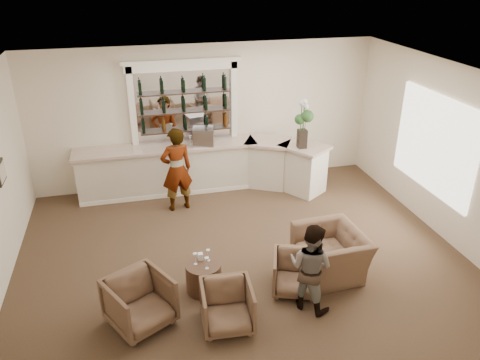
# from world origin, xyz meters

# --- Properties ---
(ground) EXTENTS (8.00, 8.00, 0.00)m
(ground) POSITION_xyz_m (0.00, 0.00, 0.00)
(ground) COLOR brown
(ground) RESTS_ON ground
(room_shell) EXTENTS (8.04, 7.02, 3.32)m
(room_shell) POSITION_xyz_m (0.16, 0.71, 2.34)
(room_shell) COLOR #F6E7CC
(room_shell) RESTS_ON ground
(bar_counter) EXTENTS (5.72, 1.80, 1.14)m
(bar_counter) POSITION_xyz_m (-0.16, 3.00, 0.57)
(bar_counter) COLOR white
(bar_counter) RESTS_ON ground
(back_bar_alcove) EXTENTS (2.64, 0.25, 3.00)m
(back_bar_alcove) POSITION_xyz_m (-0.50, 3.41, 2.03)
(back_bar_alcove) COLOR white
(back_bar_alcove) RESTS_ON ground
(cocktail_table) EXTENTS (0.58, 0.58, 0.50)m
(cocktail_table) POSITION_xyz_m (-0.82, -0.67, 0.25)
(cocktail_table) COLOR brown
(cocktail_table) RESTS_ON ground
(sommelier) EXTENTS (0.75, 0.56, 1.85)m
(sommelier) POSITION_xyz_m (-0.88, 2.23, 0.92)
(sommelier) COLOR gray
(sommelier) RESTS_ON ground
(guest) EXTENTS (0.89, 0.90, 1.46)m
(guest) POSITION_xyz_m (0.70, -1.45, 0.73)
(guest) COLOR gray
(guest) RESTS_ON ground
(armchair_left) EXTENTS (1.15, 1.16, 0.79)m
(armchair_left) POSITION_xyz_m (-1.87, -1.22, 0.39)
(armchair_left) COLOR brown
(armchair_left) RESTS_ON ground
(armchair_center) EXTENTS (0.79, 0.81, 0.70)m
(armchair_center) POSITION_xyz_m (-0.63, -1.57, 0.35)
(armchair_center) COLOR brown
(armchair_center) RESTS_ON ground
(armchair_right) EXTENTS (0.92, 0.93, 0.67)m
(armchair_right) POSITION_xyz_m (0.62, -1.03, 0.33)
(armchair_right) COLOR brown
(armchair_right) RESTS_ON ground
(armchair_far) EXTENTS (1.12, 1.26, 0.78)m
(armchair_far) POSITION_xyz_m (1.39, -0.70, 0.39)
(armchair_far) COLOR brown
(armchair_far) RESTS_ON ground
(espresso_machine) EXTENTS (0.53, 0.47, 0.40)m
(espresso_machine) POSITION_xyz_m (-0.16, 2.97, 1.34)
(espresso_machine) COLOR silver
(espresso_machine) RESTS_ON bar_counter
(flower_vase) EXTENTS (0.29, 0.29, 1.11)m
(flower_vase) POSITION_xyz_m (1.94, 2.29, 1.76)
(flower_vase) COLOR black
(flower_vase) RESTS_ON bar_counter
(wine_glass_bar_left) EXTENTS (0.07, 0.07, 0.21)m
(wine_glass_bar_left) POSITION_xyz_m (-0.77, 2.92, 1.25)
(wine_glass_bar_left) COLOR white
(wine_glass_bar_left) RESTS_ON bar_counter
(wine_glass_bar_right) EXTENTS (0.07, 0.07, 0.21)m
(wine_glass_bar_right) POSITION_xyz_m (-0.45, 3.08, 1.25)
(wine_glass_bar_right) COLOR white
(wine_glass_bar_right) RESTS_ON bar_counter
(wine_glass_tbl_a) EXTENTS (0.07, 0.07, 0.21)m
(wine_glass_tbl_a) POSITION_xyz_m (-0.94, -0.64, 0.60)
(wine_glass_tbl_a) COLOR white
(wine_glass_tbl_a) RESTS_ON cocktail_table
(wine_glass_tbl_b) EXTENTS (0.07, 0.07, 0.21)m
(wine_glass_tbl_b) POSITION_xyz_m (-0.72, -0.59, 0.60)
(wine_glass_tbl_b) COLOR white
(wine_glass_tbl_b) RESTS_ON cocktail_table
(wine_glass_tbl_c) EXTENTS (0.07, 0.07, 0.21)m
(wine_glass_tbl_c) POSITION_xyz_m (-0.78, -0.80, 0.60)
(wine_glass_tbl_c) COLOR white
(wine_glass_tbl_c) RESTS_ON cocktail_table
(napkin_holder) EXTENTS (0.08, 0.08, 0.12)m
(napkin_holder) POSITION_xyz_m (-0.84, -0.53, 0.56)
(napkin_holder) COLOR white
(napkin_holder) RESTS_ON cocktail_table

